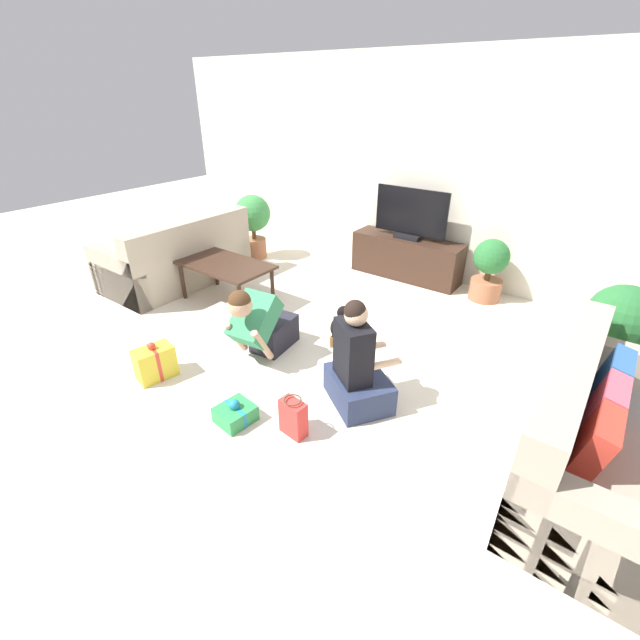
# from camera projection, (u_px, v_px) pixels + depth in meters

# --- Properties ---
(ground_plane) EXTENTS (16.00, 16.00, 0.00)m
(ground_plane) POSITION_uv_depth(u_px,v_px,m) (299.00, 361.00, 3.90)
(ground_plane) COLOR beige
(wall_back) EXTENTS (8.40, 0.06, 2.60)m
(wall_back) POSITION_uv_depth(u_px,v_px,m) (435.00, 172.00, 5.13)
(wall_back) COLOR silver
(wall_back) RESTS_ON ground_plane
(sofa_left) EXTENTS (0.94, 1.72, 0.84)m
(sofa_left) POSITION_uv_depth(u_px,v_px,m) (178.00, 259.00, 5.37)
(sofa_left) COLOR tan
(sofa_left) RESTS_ON ground_plane
(sofa_right) EXTENTS (0.94, 1.72, 0.84)m
(sofa_right) POSITION_uv_depth(u_px,v_px,m) (611.00, 449.00, 2.56)
(sofa_right) COLOR tan
(sofa_right) RESTS_ON ground_plane
(coffee_table) EXTENTS (1.07, 0.62, 0.47)m
(coffee_table) POSITION_uv_depth(u_px,v_px,m) (225.00, 267.00, 4.79)
(coffee_table) COLOR #382319
(coffee_table) RESTS_ON ground_plane
(tv_console) EXTENTS (1.41, 0.39, 0.53)m
(tv_console) POSITION_uv_depth(u_px,v_px,m) (406.00, 258.00, 5.51)
(tv_console) COLOR #382319
(tv_console) RESTS_ON ground_plane
(tv) EXTENTS (0.94, 0.20, 0.61)m
(tv) POSITION_uv_depth(u_px,v_px,m) (410.00, 217.00, 5.25)
(tv) COLOR black
(tv) RESTS_ON tv_console
(potted_plant_back_right) EXTENTS (0.39, 0.39, 0.72)m
(potted_plant_back_right) POSITION_uv_depth(u_px,v_px,m) (489.00, 268.00, 4.86)
(potted_plant_back_right) COLOR #A36042
(potted_plant_back_right) RESTS_ON ground_plane
(potted_plant_corner_right) EXTENTS (0.53, 0.53, 0.88)m
(potted_plant_corner_right) POSITION_uv_depth(u_px,v_px,m) (618.00, 327.00, 3.37)
(potted_plant_corner_right) COLOR #336B84
(potted_plant_corner_right) RESTS_ON ground_plane
(potted_plant_corner_left) EXTENTS (0.50, 0.50, 0.90)m
(potted_plant_corner_left) POSITION_uv_depth(u_px,v_px,m) (253.00, 220.00, 6.02)
(potted_plant_corner_left) COLOR #A36042
(potted_plant_corner_left) RESTS_ON ground_plane
(person_kneeling) EXTENTS (0.41, 0.78, 0.76)m
(person_kneeling) POSITION_uv_depth(u_px,v_px,m) (261.00, 323.00, 3.82)
(person_kneeling) COLOR #23232D
(person_kneeling) RESTS_ON ground_plane
(person_sitting) EXTENTS (0.65, 0.63, 0.90)m
(person_sitting) POSITION_uv_depth(u_px,v_px,m) (357.00, 369.00, 3.25)
(person_sitting) COLOR #283351
(person_sitting) RESTS_ON ground_plane
(dog) EXTENTS (0.25, 0.48, 0.30)m
(dog) POSITION_uv_depth(u_px,v_px,m) (340.00, 322.00, 4.13)
(dog) COLOR black
(dog) RESTS_ON ground_plane
(gift_box_a) EXTENTS (0.26, 0.35, 0.34)m
(gift_box_a) POSITION_uv_depth(u_px,v_px,m) (155.00, 363.00, 3.62)
(gift_box_a) COLOR yellow
(gift_box_a) RESTS_ON ground_plane
(gift_box_b) EXTENTS (0.27, 0.29, 0.19)m
(gift_box_b) POSITION_uv_depth(u_px,v_px,m) (235.00, 413.00, 3.17)
(gift_box_b) COLOR #2D934C
(gift_box_b) RESTS_ON ground_plane
(gift_bag_a) EXTENTS (0.20, 0.14, 0.31)m
(gift_bag_a) POSITION_uv_depth(u_px,v_px,m) (293.00, 417.00, 3.02)
(gift_bag_a) COLOR red
(gift_bag_a) RESTS_ON ground_plane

